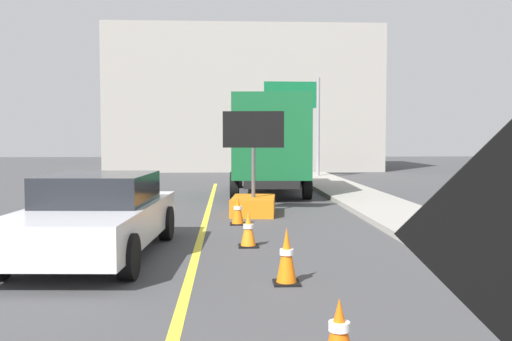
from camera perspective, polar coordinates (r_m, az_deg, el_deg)
The scene contains 10 objects.
lane_center_stripe at distance 6.82m, azimuth -7.60°, elevation -13.67°, with size 0.14×36.00×0.01m, color yellow.
arrow_board_trailer at distance 14.67m, azimuth -0.27°, elevation -2.62°, with size 1.60×1.90×2.70m.
box_truck at distance 20.00m, azimuth 1.40°, elevation 2.86°, with size 2.92×6.79×3.41m.
pickup_car at distance 9.85m, azimuth -15.94°, elevation -4.38°, with size 2.28×4.83×1.38m.
highway_guide_sign at distance 27.95m, azimuth 4.77°, elevation 6.22°, with size 2.79×0.18×5.00m.
far_building_block at distance 36.78m, azimuth -1.32°, elevation 7.00°, with size 16.62×8.23×8.74m, color gray.
traffic_cone_near_sign at distance 5.17m, azimuth 8.48°, elevation -15.96°, with size 0.36×0.36×0.59m.
traffic_cone_mid_lane at distance 7.72m, azimuth 3.14°, elevation -8.73°, with size 0.36×0.36×0.78m.
traffic_cone_far_lane at distance 10.30m, azimuth -0.79°, elevation -6.00°, with size 0.36×0.36×0.67m.
traffic_cone_curbside at distance 12.93m, azimuth -1.87°, elevation -4.06°, with size 0.36×0.36×0.68m.
Camera 1 is at (0.55, -0.50, 1.99)m, focal length 39.19 mm.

